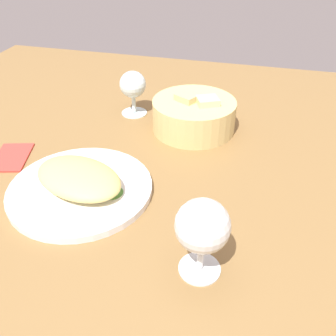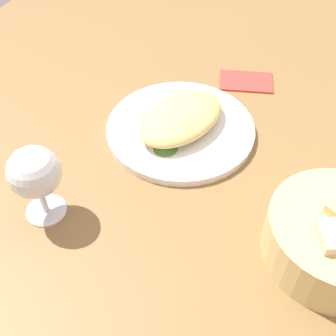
{
  "view_description": "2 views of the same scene",
  "coord_description": "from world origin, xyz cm",
  "px_view_note": "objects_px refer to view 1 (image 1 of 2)",
  "views": [
    {
      "loc": [
        25.63,
        -58.62,
        44.87
      ],
      "look_at": [
        11.6,
        -4.19,
        5.25
      ],
      "focal_mm": 39.72,
      "sensor_mm": 36.0,
      "label": 1
    },
    {
      "loc": [
        52.97,
        12.62,
        55.49
      ],
      "look_at": [
        9.4,
        -5.59,
        5.08
      ],
      "focal_mm": 47.22,
      "sensor_mm": 36.0,
      "label": 2
    }
  ],
  "objects_px": {
    "wine_glass_far": "(133,87)",
    "folded_napkin": "(11,156)",
    "wine_glass_near": "(202,228)",
    "plate": "(81,189)",
    "bread_basket": "(194,115)"
  },
  "relations": [
    {
      "from": "bread_basket",
      "to": "folded_napkin",
      "type": "distance_m",
      "value": 0.43
    },
    {
      "from": "bread_basket",
      "to": "wine_glass_far",
      "type": "xyz_separation_m",
      "value": [
        -0.17,
        0.04,
        0.04
      ]
    },
    {
      "from": "bread_basket",
      "to": "wine_glass_near",
      "type": "bearing_deg",
      "value": -77.53
    },
    {
      "from": "plate",
      "to": "bread_basket",
      "type": "height_order",
      "value": "bread_basket"
    },
    {
      "from": "bread_basket",
      "to": "folded_napkin",
      "type": "bearing_deg",
      "value": -147.74
    },
    {
      "from": "wine_glass_far",
      "to": "wine_glass_near",
      "type": "bearing_deg",
      "value": -60.75
    },
    {
      "from": "plate",
      "to": "folded_napkin",
      "type": "height_order",
      "value": "plate"
    },
    {
      "from": "wine_glass_far",
      "to": "folded_napkin",
      "type": "height_order",
      "value": "wine_glass_far"
    },
    {
      "from": "bread_basket",
      "to": "wine_glass_near",
      "type": "height_order",
      "value": "wine_glass_near"
    },
    {
      "from": "plate",
      "to": "folded_napkin",
      "type": "xyz_separation_m",
      "value": [
        -0.2,
        0.07,
        -0.0
      ]
    },
    {
      "from": "wine_glass_near",
      "to": "folded_napkin",
      "type": "bearing_deg",
      "value": 156.43
    },
    {
      "from": "plate",
      "to": "wine_glass_near",
      "type": "bearing_deg",
      "value": -26.46
    },
    {
      "from": "wine_glass_far",
      "to": "folded_napkin",
      "type": "bearing_deg",
      "value": -125.11
    },
    {
      "from": "bread_basket",
      "to": "wine_glass_near",
      "type": "relative_size",
      "value": 1.54
    },
    {
      "from": "wine_glass_near",
      "to": "folded_napkin",
      "type": "distance_m",
      "value": 0.5
    }
  ]
}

